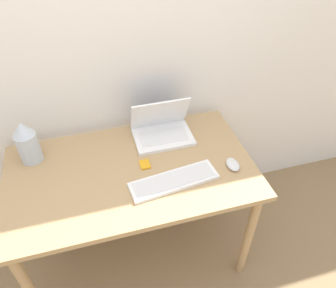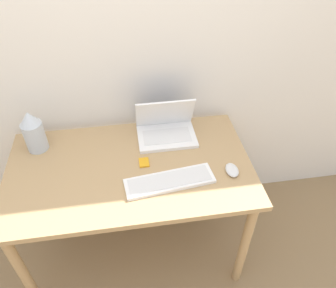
{
  "view_description": "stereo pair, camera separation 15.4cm",
  "coord_description": "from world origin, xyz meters",
  "px_view_note": "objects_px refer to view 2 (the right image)",
  "views": [
    {
      "loc": [
        -0.14,
        -0.81,
        1.94
      ],
      "look_at": [
        0.2,
        0.39,
        0.84
      ],
      "focal_mm": 35.0,
      "sensor_mm": 36.0,
      "label": 1
    },
    {
      "loc": [
        0.01,
        -0.85,
        1.94
      ],
      "look_at": [
        0.2,
        0.39,
        0.84
      ],
      "focal_mm": 35.0,
      "sensor_mm": 36.0,
      "label": 2
    }
  ],
  "objects_px": {
    "keyboard": "(170,181)",
    "mp3_player": "(144,162)",
    "vase": "(33,131)",
    "mouse": "(232,170)",
    "laptop": "(166,128)"
  },
  "relations": [
    {
      "from": "mouse",
      "to": "laptop",
      "type": "bearing_deg",
      "value": 129.88
    },
    {
      "from": "laptop",
      "to": "mouse",
      "type": "bearing_deg",
      "value": -50.12
    },
    {
      "from": "laptop",
      "to": "vase",
      "type": "relative_size",
      "value": 1.35
    },
    {
      "from": "vase",
      "to": "mp3_player",
      "type": "bearing_deg",
      "value": -20.2
    },
    {
      "from": "keyboard",
      "to": "vase",
      "type": "relative_size",
      "value": 1.88
    },
    {
      "from": "mouse",
      "to": "vase",
      "type": "height_order",
      "value": "vase"
    },
    {
      "from": "mouse",
      "to": "mp3_player",
      "type": "bearing_deg",
      "value": 162.96
    },
    {
      "from": "keyboard",
      "to": "mp3_player",
      "type": "height_order",
      "value": "keyboard"
    },
    {
      "from": "keyboard",
      "to": "mp3_player",
      "type": "bearing_deg",
      "value": 125.68
    },
    {
      "from": "laptop",
      "to": "vase",
      "type": "xyz_separation_m",
      "value": [
        -0.7,
        -0.0,
        0.07
      ]
    },
    {
      "from": "mouse",
      "to": "vase",
      "type": "distance_m",
      "value": 1.05
    },
    {
      "from": "keyboard",
      "to": "mp3_player",
      "type": "distance_m",
      "value": 0.19
    },
    {
      "from": "keyboard",
      "to": "mouse",
      "type": "height_order",
      "value": "mouse"
    },
    {
      "from": "vase",
      "to": "mp3_player",
      "type": "relative_size",
      "value": 3.59
    },
    {
      "from": "laptop",
      "to": "keyboard",
      "type": "xyz_separation_m",
      "value": [
        -0.04,
        -0.36,
        -0.04
      ]
    }
  ]
}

